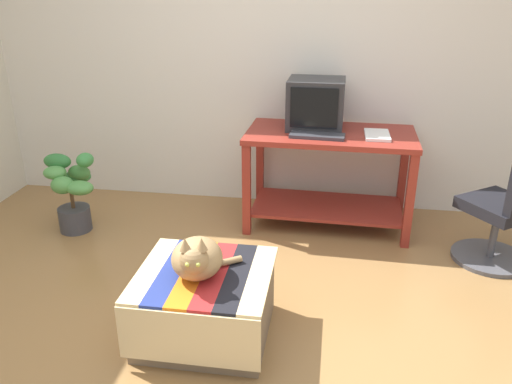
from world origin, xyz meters
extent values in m
plane|color=olive|center=(0.00, 0.00, 0.00)|extent=(14.00, 14.00, 0.00)
cube|color=silver|center=(0.00, 2.05, 1.30)|extent=(8.00, 0.10, 2.60)
cube|color=maroon|center=(-0.09, 1.32, 0.36)|extent=(0.06, 0.06, 0.72)
cube|color=maroon|center=(1.10, 1.29, 0.36)|extent=(0.06, 0.06, 0.72)
cube|color=maroon|center=(1.12, 1.88, 0.36)|extent=(0.06, 0.06, 0.72)
cube|color=maroon|center=(-0.07, 1.91, 0.36)|extent=(0.06, 0.06, 0.72)
cube|color=maroon|center=(0.52, 1.60, 0.14)|extent=(1.18, 0.60, 0.02)
cube|color=maroon|center=(0.52, 1.60, 0.74)|extent=(1.28, 0.70, 0.04)
cube|color=#28282B|center=(0.39, 1.71, 0.77)|extent=(0.30, 0.26, 0.02)
cube|color=#28282B|center=(0.39, 1.71, 0.95)|extent=(0.43, 0.37, 0.38)
cube|color=black|center=(0.38, 1.52, 0.96)|extent=(0.35, 0.02, 0.30)
cube|color=#333338|center=(0.42, 1.45, 0.77)|extent=(0.41, 0.17, 0.02)
cube|color=white|center=(0.85, 1.54, 0.77)|extent=(0.18, 0.29, 0.02)
cube|color=#7A664C|center=(-0.10, 0.09, 0.19)|extent=(0.68, 0.63, 0.37)
cube|color=beige|center=(-0.10, -0.26, 0.22)|extent=(0.71, 0.01, 0.30)
cube|color=beige|center=(-0.40, 0.09, 0.38)|extent=(0.12, 0.68, 0.02)
cube|color=navy|center=(-0.28, 0.09, 0.38)|extent=(0.12, 0.68, 0.02)
cube|color=orange|center=(-0.16, 0.09, 0.38)|extent=(0.12, 0.68, 0.02)
cube|color=#AD2323|center=(-0.04, 0.09, 0.38)|extent=(0.12, 0.68, 0.02)
cube|color=black|center=(0.08, 0.09, 0.38)|extent=(0.12, 0.68, 0.02)
cube|color=beige|center=(0.19, 0.09, 0.38)|extent=(0.12, 0.68, 0.02)
ellipsoid|color=#9E7A4C|center=(-0.13, 0.06, 0.49)|extent=(0.31, 0.34, 0.20)
sphere|color=#9E7A4C|center=(-0.11, -0.06, 0.55)|extent=(0.15, 0.15, 0.15)
cylinder|color=#9E7A4C|center=(-0.03, 0.16, 0.41)|extent=(0.22, 0.17, 0.04)
cone|color=#9E7A4C|center=(-0.15, -0.06, 0.64)|extent=(0.06, 0.06, 0.07)
cone|color=#9E7A4C|center=(-0.07, -0.05, 0.64)|extent=(0.06, 0.06, 0.07)
sphere|color=#C6D151|center=(-0.12, -0.12, 0.56)|extent=(0.02, 0.02, 0.02)
sphere|color=#C6D151|center=(-0.07, -0.12, 0.56)|extent=(0.02, 0.02, 0.02)
cylinder|color=#3D3D42|center=(-1.43, 1.18, 0.10)|extent=(0.24, 0.24, 0.19)
cylinder|color=brown|center=(-1.43, 1.18, 0.28)|extent=(0.03, 0.03, 0.18)
ellipsoid|color=#38843D|center=(-1.29, 1.21, 0.58)|extent=(0.12, 0.14, 0.11)
ellipsoid|color=#4C8E42|center=(-1.39, 1.26, 0.45)|extent=(0.18, 0.10, 0.12)
ellipsoid|color=#38843D|center=(-1.43, 1.31, 0.40)|extent=(0.21, 0.15, 0.10)
ellipsoid|color=#2D7033|center=(-1.53, 1.22, 0.55)|extent=(0.22, 0.12, 0.12)
ellipsoid|color=#4C8E42|center=(-1.51, 1.14, 0.49)|extent=(0.17, 0.16, 0.10)
ellipsoid|color=#4C8E42|center=(-1.43, 1.08, 0.41)|extent=(0.17, 0.15, 0.13)
ellipsoid|color=#4C8E42|center=(-1.30, 1.09, 0.40)|extent=(0.21, 0.15, 0.10)
cylinder|color=#4C4C51|center=(1.67, 1.19, 0.01)|extent=(0.52, 0.52, 0.03)
cylinder|color=#4C4C51|center=(1.67, 1.19, 0.20)|extent=(0.05, 0.05, 0.34)
cube|color=black|center=(1.67, 1.19, 0.41)|extent=(0.59, 0.59, 0.08)
cylinder|color=#2351B2|center=(0.91, 1.56, 0.76)|extent=(0.01, 0.14, 0.01)
camera|label=1|loc=(0.53, -2.19, 1.83)|focal=35.98mm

